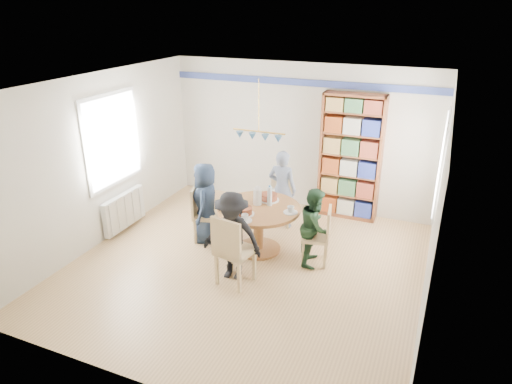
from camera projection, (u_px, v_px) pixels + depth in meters
The scene contains 14 objects.
ground at pixel (246, 266), 6.84m from camera, with size 5.00×5.00×0.00m, color tan.
room_shell at pixel (252, 143), 7.04m from camera, with size 5.00×5.00×5.00m.
radiator at pixel (124, 211), 7.83m from camera, with size 0.12×1.00×0.60m.
dining_table at pixel (259, 218), 7.08m from camera, with size 1.30×1.30×0.75m.
chair_left at pixel (202, 211), 7.43m from camera, with size 0.51×0.51×0.93m.
chair_right at pixel (321, 233), 6.75m from camera, with size 0.46×0.46×0.90m.
chair_far at pixel (281, 199), 8.01m from camera, with size 0.45×0.45×0.85m.
chair_near at pixel (232, 248), 6.17m from camera, with size 0.54×0.54×1.06m.
person_left at pixel (206, 203), 7.36m from camera, with size 0.65×0.42×1.33m, color #1C283D.
person_right at pixel (315, 227), 6.73m from camera, with size 0.58×0.45×1.20m, color #1B3620.
person_far at pixel (282, 189), 7.82m from camera, with size 0.51×0.33×1.39m, color gray.
person_near at pixel (232, 236), 6.33m from camera, with size 0.85×0.49×1.31m, color black.
bookshelf at pixel (350, 158), 8.05m from camera, with size 1.07×0.32×2.25m.
tableware at pixel (258, 202), 7.01m from camera, with size 1.25×1.25×0.33m.
Camera 1 is at (2.43, -5.37, 3.66)m, focal length 32.00 mm.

